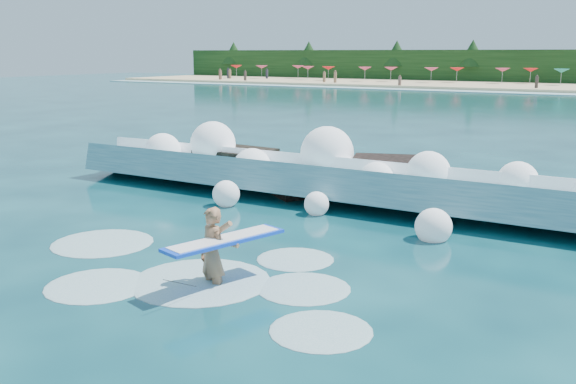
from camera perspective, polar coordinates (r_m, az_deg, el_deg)
name	(u,v)px	position (r m, az deg, el deg)	size (l,w,h in m)	color
ground	(191,249)	(15.52, -8.61, -5.07)	(200.00, 200.00, 0.00)	#062D37
breaking_wave	(343,182)	(20.33, 4.91, 0.89)	(19.70, 3.00, 1.70)	teal
rock_cluster	(298,175)	(22.06, 0.86, 1.53)	(8.35, 3.54, 1.51)	black
surfer_with_board	(215,251)	(12.93, -6.50, -5.27)	(1.35, 3.06, 1.93)	#A4704C
wave_spray	(324,165)	(20.52, 3.20, 2.44)	(15.67, 4.80, 2.37)	white
surf_foam	(187,274)	(13.89, -8.99, -7.19)	(9.17, 5.45, 0.15)	silver
beachgoers	(576,82)	(86.31, 24.23, 8.92)	(100.99, 13.94, 1.94)	#3F332D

